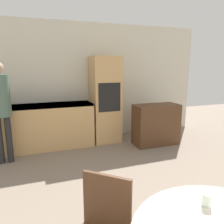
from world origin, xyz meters
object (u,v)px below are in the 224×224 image
Objects in this scene: oven_unit at (105,100)px; person_standing at (0,102)px; sideboard at (156,124)px; cup at (207,200)px.

person_standing is (-2.01, -0.51, 0.15)m from oven_unit.
sideboard is at bearing -1.43° from person_standing.
sideboard is 3.31m from cup.
oven_unit is 2.08m from person_standing.
person_standing is at bearing -165.77° from oven_unit.
cup is at bearing -97.54° from oven_unit.
oven_unit is 1.94× the size of sideboard.
person_standing is 3.42m from cup.
person_standing is at bearing 116.95° from cup.
person_standing is at bearing 178.57° from sideboard.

